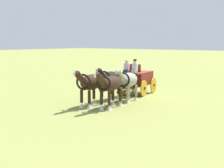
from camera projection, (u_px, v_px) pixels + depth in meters
The scene contains 6 objects.
ground_plane at pixel (139, 94), 27.71m from camera, with size 220.00×220.00×0.00m, color olive.
show_wagon at pixel (138, 79), 27.41m from camera, with size 5.55×2.36×2.65m.
draft_horse_rear_near at pixel (128, 81), 24.02m from camera, with size 3.01×1.37×2.23m.
draft_horse_rear_off at pixel (109, 80), 24.58m from camera, with size 3.04×1.41×2.25m.
draft_horse_lead_near at pixel (110, 85), 21.68m from camera, with size 3.18×1.38×2.27m.
draft_horse_lead_off at pixel (90, 83), 22.24m from camera, with size 3.17×1.42×2.29m.
Camera 1 is at (22.64, 15.62, 3.99)m, focal length 59.92 mm.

